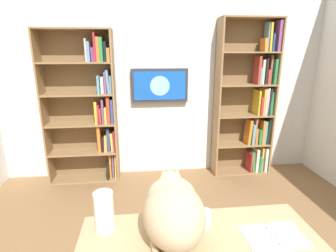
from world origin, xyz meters
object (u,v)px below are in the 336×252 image
(coffee_mug, at_px, (205,218))
(cat, at_px, (173,208))
(bookshelf_left, at_px, (252,104))
(wall_mounted_tv, at_px, (160,86))
(bookshelf_right, at_px, (89,107))
(paper_towel_roll, at_px, (104,211))
(open_binder, at_px, (274,236))

(coffee_mug, bearing_deg, cat, 15.64)
(bookshelf_left, distance_m, coffee_mug, 2.48)
(wall_mounted_tv, bearing_deg, bookshelf_right, 5.05)
(bookshelf_left, xyz_separation_m, cat, (1.40, 2.21, -0.11))
(bookshelf_right, relative_size, paper_towel_roll, 8.49)
(bookshelf_left, distance_m, paper_towel_roll, 2.78)
(open_binder, xyz_separation_m, coffee_mug, (0.35, -0.14, 0.04))
(paper_towel_roll, bearing_deg, bookshelf_left, -129.82)
(wall_mounted_tv, bearing_deg, paper_towel_roll, 77.39)
(bookshelf_right, height_order, coffee_mug, bookshelf_right)
(cat, relative_size, open_binder, 1.78)
(open_binder, bearing_deg, cat, -9.36)
(paper_towel_roll, bearing_deg, coffee_mug, 177.06)
(paper_towel_roll, bearing_deg, open_binder, 169.37)
(bookshelf_right, bearing_deg, open_binder, 120.58)
(bookshelf_right, height_order, wall_mounted_tv, bookshelf_right)
(bookshelf_left, distance_m, bookshelf_right, 2.22)
(bookshelf_left, bearing_deg, coffee_mug, 60.89)
(paper_towel_roll, xyz_separation_m, coffee_mug, (-0.57, 0.03, -0.07))
(cat, distance_m, open_binder, 0.57)
(cat, bearing_deg, open_binder, 170.64)
(cat, height_order, open_binder, cat)
(bookshelf_left, relative_size, coffee_mug, 22.30)
(open_binder, relative_size, coffee_mug, 3.51)
(wall_mounted_tv, xyz_separation_m, coffee_mug, (-0.08, 2.25, -0.49))
(wall_mounted_tv, xyz_separation_m, paper_towel_roll, (0.50, 2.22, -0.43))
(bookshelf_left, bearing_deg, paper_towel_roll, 50.18)
(bookshelf_right, bearing_deg, bookshelf_left, 179.84)
(wall_mounted_tv, distance_m, open_binder, 2.49)
(bookshelf_left, height_order, wall_mounted_tv, bookshelf_left)
(bookshelf_left, relative_size, wall_mounted_tv, 2.81)
(bookshelf_right, distance_m, open_binder, 2.70)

